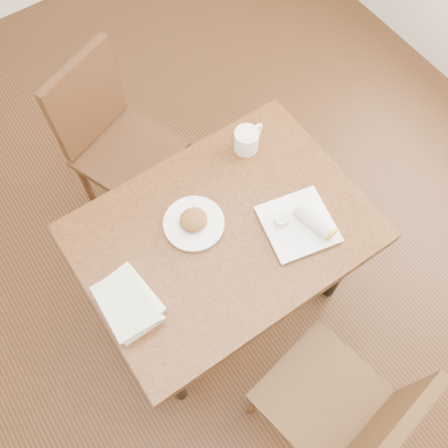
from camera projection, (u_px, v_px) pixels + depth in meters
ground at (224, 293)px, 2.57m from camera, size 4.00×5.00×0.01m
room_walls at (224, 58)px, 1.10m from camera, size 4.02×5.02×2.80m
table at (224, 240)px, 1.97m from camera, size 1.09×0.79×0.75m
chair_near at (345, 412)px, 1.80m from camera, size 0.49×0.49×0.95m
chair_far at (113, 137)px, 2.33m from camera, size 0.54×0.54×0.95m
plate_scone at (194, 222)px, 1.88m from camera, size 0.23×0.23×0.07m
coffee_mug at (247, 140)px, 2.01m from camera, size 0.15×0.10×0.10m
plate_burrito at (303, 223)px, 1.88m from camera, size 0.30×0.30×0.09m
book_stack at (128, 303)px, 1.73m from camera, size 0.19×0.25×0.06m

